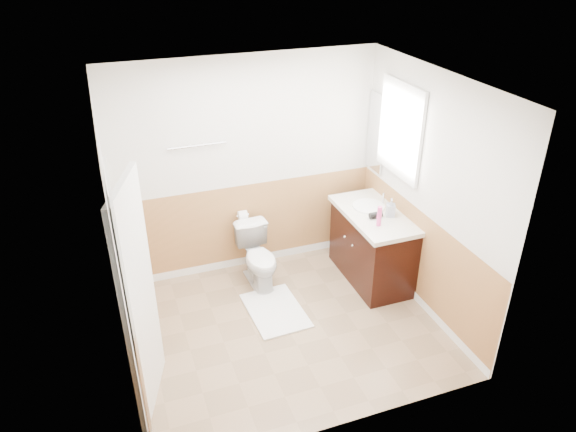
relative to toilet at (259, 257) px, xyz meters
name	(u,v)px	position (x,y,z in m)	size (l,w,h in m)	color
floor	(287,327)	(0.03, -0.85, -0.34)	(3.00, 3.00, 0.00)	#8C7051
ceiling	(287,84)	(0.03, -0.85, 2.16)	(3.00, 3.00, 0.00)	white
wall_back	(248,168)	(0.03, 0.45, 0.91)	(3.00, 3.00, 0.00)	silver
wall_front	(349,303)	(0.03, -2.15, 0.91)	(3.00, 3.00, 0.00)	silver
wall_left	(117,250)	(-1.47, -0.85, 0.91)	(3.00, 3.00, 0.00)	silver
wall_right	(428,196)	(1.53, -0.85, 0.91)	(3.00, 3.00, 0.00)	silver
wainscot_back	(250,227)	(0.03, 0.44, 0.16)	(3.00, 3.00, 0.00)	#BC7C4B
wainscot_front	(343,379)	(0.03, -2.14, 0.16)	(3.00, 3.00, 0.00)	#BC7C4B
wainscot_left	(131,321)	(-1.46, -0.85, 0.16)	(2.60, 2.60, 0.00)	#BC7C4B
wainscot_right	(418,259)	(1.52, -0.85, 0.16)	(2.60, 2.60, 0.00)	#BC7C4B
toilet	(259,257)	(0.00, 0.00, 0.00)	(0.38, 0.67, 0.68)	white
bath_mat	(275,310)	(0.00, -0.57, -0.33)	(0.55, 0.80, 0.02)	white
vanity_cabinet	(372,248)	(1.24, -0.33, 0.06)	(0.55, 1.10, 0.80)	black
vanity_knob_left	(353,245)	(0.94, -0.43, 0.21)	(0.03, 0.03, 0.03)	silver
vanity_knob_right	(345,237)	(0.94, -0.23, 0.21)	(0.03, 0.03, 0.03)	silver
countertop	(374,215)	(1.23, -0.33, 0.49)	(0.60, 1.15, 0.05)	beige
sink_basin	(369,206)	(1.24, -0.18, 0.52)	(0.36, 0.36, 0.02)	white
faucet	(383,199)	(1.42, -0.18, 0.58)	(0.02, 0.02, 0.14)	#B6B5BC
lotion_bottle	(379,216)	(1.14, -0.60, 0.62)	(0.05, 0.05, 0.22)	#E63B8D
soap_dispenser	(391,207)	(1.36, -0.45, 0.61)	(0.09, 0.09, 0.21)	#9197A4
hair_dryer_body	(376,215)	(1.19, -0.44, 0.55)	(0.07, 0.07, 0.14)	black
hair_dryer_handle	(372,217)	(1.16, -0.41, 0.52)	(0.03, 0.03, 0.07)	black
mirror_panel	(376,132)	(1.51, 0.25, 1.21)	(0.02, 0.35, 0.90)	silver
window_frame	(400,130)	(1.50, -0.26, 1.41)	(0.04, 0.80, 1.00)	white
window_glass	(402,130)	(1.52, -0.26, 1.41)	(0.01, 0.70, 0.90)	white
door	(139,301)	(-1.37, -1.30, 0.68)	(0.05, 0.80, 2.04)	white
door_frame	(129,302)	(-1.44, -1.30, 0.69)	(0.02, 0.92, 2.10)	white
door_knob	(143,284)	(-1.31, -0.97, 0.61)	(0.06, 0.06, 0.06)	silver
towel_bar	(197,146)	(-0.52, 0.40, 1.26)	(0.02, 0.02, 0.62)	silver
tp_holder_bar	(243,215)	(-0.07, 0.38, 0.36)	(0.02, 0.02, 0.14)	silver
tp_roll	(243,215)	(-0.07, 0.38, 0.36)	(0.11, 0.11, 0.10)	white
tp_sheet	(243,224)	(-0.07, 0.38, 0.25)	(0.10, 0.01, 0.16)	white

